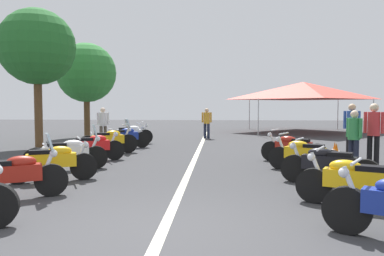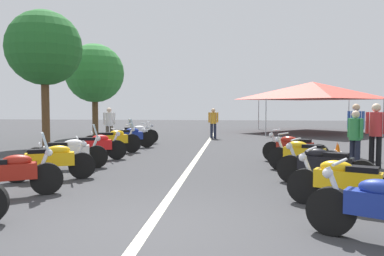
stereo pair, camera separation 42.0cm
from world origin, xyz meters
name	(u,v)px [view 1 (the left image)]	position (x,y,z in m)	size (l,w,h in m)	color
ground_plane	(161,233)	(0.00, 0.00, 0.00)	(80.00, 80.00, 0.00)	#38383A
lane_centre_stripe	(194,162)	(6.54, 0.00, 0.00)	(26.64, 0.16, 0.01)	beige
motorcycle_left_row_1	(13,175)	(1.63, 2.95, 0.46)	(1.14, 1.78, 1.19)	black
motorcycle_left_row_2	(52,162)	(3.28, 2.95, 0.45)	(1.04, 1.86, 0.99)	black
motorcycle_left_row_3	(67,153)	(4.80, 3.22, 0.46)	(1.04, 2.03, 1.20)	black
motorcycle_left_row_4	(93,147)	(6.45, 3.09, 0.45)	(1.07, 1.83, 0.99)	black
motorcycle_left_row_5	(109,140)	(8.18, 3.08, 0.48)	(1.22, 1.88, 1.23)	black
motorcycle_left_row_6	(124,137)	(9.89, 2.99, 0.46)	(1.20, 1.96, 1.00)	black
motorcycle_left_row_7	(130,134)	(11.61, 3.14, 0.46)	(0.96, 1.96, 1.00)	black
motorcycle_right_row_1	(355,181)	(1.51, -3.03, 0.45)	(1.02, 1.87, 0.98)	black
motorcycle_right_row_2	(328,164)	(3.31, -3.08, 0.45)	(1.08, 1.92, 0.99)	black
motorcycle_right_row_3	(304,154)	(5.00, -2.96, 0.45)	(1.14, 1.75, 0.98)	black
motorcycle_right_row_4	(293,148)	(6.56, -2.96, 0.45)	(1.10, 1.82, 0.98)	black
traffic_cone_1	(336,154)	(6.44, -4.20, 0.29)	(0.36, 0.36, 0.61)	orange
traffic_cone_2	(335,152)	(6.86, -4.28, 0.29)	(0.36, 0.36, 0.61)	orange
bystander_0	(352,126)	(7.96, -5.14, 1.04)	(0.32, 0.48, 1.76)	black
bystander_1	(374,130)	(5.89, -5.03, 1.04)	(0.32, 0.47, 1.76)	black
bystander_2	(103,123)	(11.61, 4.34, 0.94)	(0.32, 0.50, 1.61)	brown
bystander_3	(207,121)	(14.84, -0.14, 0.91)	(0.32, 0.52, 1.56)	#1E2338
bystander_4	(354,135)	(5.66, -4.42, 0.92)	(0.48, 0.32, 1.58)	#1E2338
roadside_tree_0	(86,73)	(15.35, 6.37, 3.46)	(3.18, 3.18, 5.07)	brown
roadside_tree_1	(37,47)	(10.22, 6.60, 4.06)	(3.07, 3.07, 5.62)	brown
event_tent	(303,91)	(19.84, -6.11, 2.65)	(6.96, 6.96, 3.20)	#E54C3F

